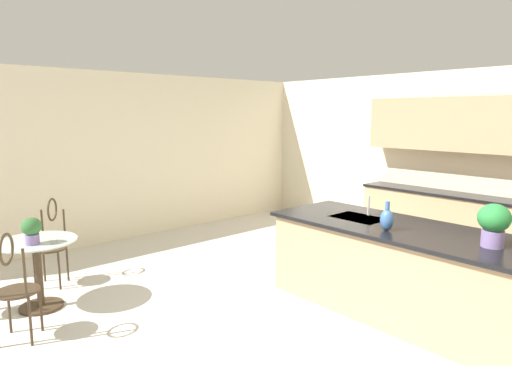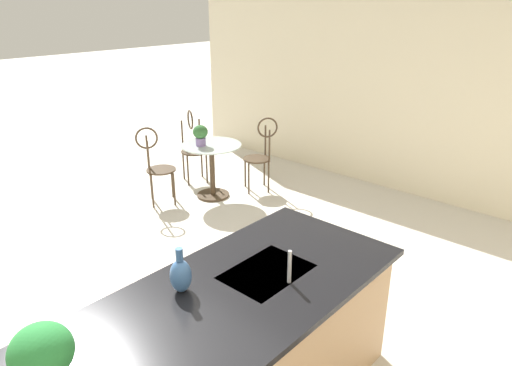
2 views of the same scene
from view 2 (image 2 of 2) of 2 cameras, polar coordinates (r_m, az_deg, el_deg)
ground_plane at (r=3.96m, az=-11.23°, el=-18.86°), size 40.00×40.00×0.00m
wall_left_window at (r=6.58m, az=19.07°, el=10.05°), size 0.12×7.80×2.70m
bistro_table at (r=6.31m, az=-5.39°, el=2.15°), size 0.80×0.80×0.74m
chair_near_window at (r=6.89m, az=-7.72°, el=4.86°), size 0.51×0.52×1.04m
chair_by_island at (r=6.47m, az=0.59°, el=3.95°), size 0.53×0.53×1.04m
chair_toward_desk at (r=6.16m, az=-12.13°, el=2.52°), size 0.53×0.53×1.04m
sink_faucet at (r=2.88m, az=4.12°, el=-10.17°), size 0.02×0.02×0.22m
potted_plant_on_table at (r=6.14m, az=-6.81°, el=5.97°), size 0.20×0.20×0.28m
potted_plant_counter_far at (r=2.28m, az=-24.60°, el=-19.02°), size 0.27×0.27×0.38m
vase_on_counter at (r=2.83m, az=-9.19°, el=-11.04°), size 0.13×0.13×0.29m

